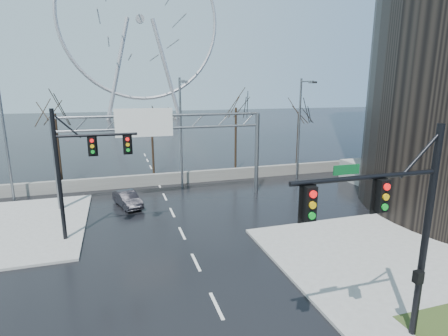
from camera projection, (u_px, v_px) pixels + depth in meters
name	position (u px, v px, depth m)	size (l,w,h in m)	color
ground	(216.00, 306.00, 14.98)	(260.00, 260.00, 0.00)	black
sidewalk_right_ext	(377.00, 252.00, 19.71)	(12.00, 10.00, 0.15)	gray
sidewalk_far	(5.00, 229.00, 22.94)	(10.00, 12.00, 0.15)	gray
barrier_wall	(159.00, 179.00, 33.46)	(52.00, 0.50, 1.10)	slate
signal_mast_near	(398.00, 219.00, 11.61)	(5.52, 0.41, 8.00)	black
signal_mast_far	(78.00, 162.00, 20.53)	(4.72, 0.41, 8.00)	black
sign_gantry	(159.00, 139.00, 27.62)	(16.36, 0.40, 7.60)	slate
streetlight_left	(3.00, 130.00, 27.08)	(0.50, 2.55, 10.00)	slate
streetlight_mid	(181.00, 125.00, 31.13)	(0.50, 2.55, 10.00)	slate
streetlight_right	(301.00, 121.00, 34.60)	(0.50, 2.55, 10.00)	slate
tree_left	(56.00, 122.00, 32.89)	(3.75, 3.75, 7.50)	black
tree_center	(152.00, 126.00, 36.61)	(3.25, 3.25, 6.50)	black
tree_right	(236.00, 115.00, 38.04)	(3.90, 3.90, 7.80)	black
tree_far_right	(299.00, 120.00, 41.00)	(3.40, 3.40, 6.80)	black
ferris_wheel	(140.00, 26.00, 98.92)	(45.00, 6.00, 50.91)	gray
car	(127.00, 199.00, 27.34)	(1.29, 3.71, 1.22)	black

